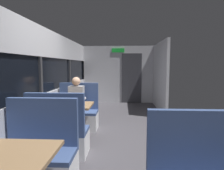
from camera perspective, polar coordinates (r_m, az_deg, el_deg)
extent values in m
cube|color=#423F44|center=(4.02, 0.40, -16.72)|extent=(3.30, 9.20, 0.02)
cube|color=#B2B2B7|center=(4.18, -20.15, -9.16)|extent=(0.08, 8.40, 0.95)
cube|color=#B2B2B7|center=(4.07, -20.92, 12.08)|extent=(0.08, 8.40, 0.60)
cube|color=black|center=(4.05, -20.70, 2.55)|extent=(0.03, 8.40, 0.75)
cube|color=#2D2D30|center=(4.04, -20.31, 2.56)|extent=(0.06, 0.08, 0.75)
cube|color=#2D2D30|center=(6.02, -12.40, 3.76)|extent=(0.06, 0.08, 0.75)
cube|color=#2D2D30|center=(8.07, -8.44, 4.33)|extent=(0.06, 0.08, 0.75)
cube|color=#B2B2B7|center=(7.92, 1.79, 3.09)|extent=(2.90, 0.08, 2.30)
cube|color=#333338|center=(7.88, 5.78, 1.96)|extent=(0.80, 0.04, 2.00)
cube|color=green|center=(7.87, 1.80, 10.15)|extent=(0.50, 0.03, 0.16)
cube|color=#B2B2B7|center=(6.84, 13.82, 2.49)|extent=(0.08, 2.40, 2.30)
cube|color=olive|center=(2.10, -29.26, -17.71)|extent=(0.90, 0.70, 0.04)
cube|color=#384C7A|center=(2.75, -21.19, -18.44)|extent=(0.95, 0.50, 0.06)
cube|color=#384C7A|center=(2.81, -19.69, -10.14)|extent=(0.95, 0.08, 0.65)
cylinder|color=#9E9EA3|center=(4.14, -12.24, -10.89)|extent=(0.10, 0.10, 0.70)
cube|color=olive|center=(4.04, -12.36, -5.86)|extent=(0.90, 0.70, 0.04)
cube|color=silver|center=(3.59, -15.06, -16.22)|extent=(0.95, 0.50, 0.39)
cube|color=#384C7A|center=(3.51, -15.16, -12.81)|extent=(0.95, 0.50, 0.06)
cube|color=#384C7A|center=(3.22, -16.50, -7.98)|extent=(0.95, 0.08, 0.65)
cube|color=silver|center=(4.79, -10.10, -10.43)|extent=(0.95, 0.50, 0.39)
cube|color=#384C7A|center=(4.73, -10.15, -7.82)|extent=(0.95, 0.50, 0.06)
cube|color=#384C7A|center=(4.87, -9.66, -3.18)|extent=(0.95, 0.08, 0.65)
cube|color=#384C7A|center=(2.16, 23.33, -15.18)|extent=(0.95, 0.08, 0.65)
cube|color=#26262D|center=(4.78, -10.11, -10.09)|extent=(0.30, 0.36, 0.45)
cube|color=#99999E|center=(4.62, -10.37, -3.98)|extent=(0.34, 0.22, 0.60)
sphere|color=tan|center=(4.55, -10.52, 1.07)|extent=(0.20, 0.20, 0.20)
cylinder|color=#99999E|center=(4.50, -13.39, -4.06)|extent=(0.07, 0.28, 0.07)
cylinder|color=#99999E|center=(4.40, -8.37, -4.18)|extent=(0.07, 0.28, 0.07)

